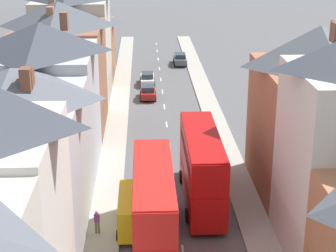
% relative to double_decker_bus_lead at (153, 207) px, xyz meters
% --- Properties ---
extents(pavement_left, '(2.20, 104.00, 0.14)m').
position_rel_double_decker_bus_lead_xyz_m(pavement_left, '(-3.29, 19.16, -2.75)').
color(pavement_left, '#A8A399').
rests_on(pavement_left, ground).
extents(pavement_right, '(2.20, 104.00, 0.14)m').
position_rel_double_decker_bus_lead_xyz_m(pavement_right, '(6.91, 19.16, -2.75)').
color(pavement_right, '#A8A399').
rests_on(pavement_right, ground).
extents(centre_line_dashes, '(0.14, 97.80, 0.01)m').
position_rel_double_decker_bus_lead_xyz_m(centre_line_dashes, '(1.81, 17.16, -2.81)').
color(centre_line_dashes, silver).
rests_on(centre_line_dashes, ground).
extents(terrace_row_left, '(8.00, 78.86, 14.24)m').
position_rel_double_decker_bus_lead_xyz_m(terrace_row_left, '(-8.38, 7.72, 3.39)').
color(terrace_row_left, brown).
rests_on(terrace_row_left, ground).
extents(double_decker_bus_lead, '(2.74, 10.80, 5.30)m').
position_rel_double_decker_bus_lead_xyz_m(double_decker_bus_lead, '(0.00, 0.00, 0.00)').
color(double_decker_bus_lead, red).
rests_on(double_decker_bus_lead, ground).
extents(double_decker_bus_mid_street, '(2.74, 10.80, 5.30)m').
position_rel_double_decker_bus_lead_xyz_m(double_decker_bus_mid_street, '(3.60, 5.99, 0.00)').
color(double_decker_bus_mid_street, '#B70F0F').
rests_on(double_decker_bus_mid_street, ground).
extents(car_near_blue, '(1.90, 4.58, 1.69)m').
position_rel_double_decker_bus_lead_xyz_m(car_near_blue, '(4.91, 49.51, -1.97)').
color(car_near_blue, '#4C515B').
rests_on(car_near_blue, ground).
extents(car_parked_left_a, '(1.90, 3.89, 1.62)m').
position_rel_double_decker_bus_lead_xyz_m(car_parked_left_a, '(0.01, 32.40, -2.00)').
color(car_parked_left_a, maroon).
rests_on(car_parked_left_a, ground).
extents(car_mid_black, '(1.90, 4.28, 1.59)m').
position_rel_double_decker_bus_lead_xyz_m(car_mid_black, '(0.01, 38.64, -2.01)').
color(car_mid_black, silver).
rests_on(car_mid_black, ground).
extents(delivery_van, '(2.20, 5.20, 2.41)m').
position_rel_double_decker_bus_lead_xyz_m(delivery_van, '(-1.29, 2.37, -1.48)').
color(delivery_van, yellow).
rests_on(delivery_van, ground).
extents(pedestrian_mid_right, '(0.36, 0.22, 1.61)m').
position_rel_double_decker_bus_lead_xyz_m(pedestrian_mid_right, '(-3.67, 1.56, -1.78)').
color(pedestrian_mid_right, brown).
rests_on(pedestrian_mid_right, pavement_left).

